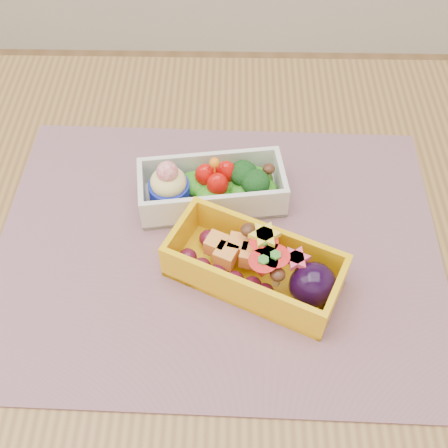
{
  "coord_description": "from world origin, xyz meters",
  "views": [
    {
      "loc": [
        0.02,
        -0.38,
        1.3
      ],
      "look_at": [
        0.01,
        0.02,
        0.79
      ],
      "focal_mm": 45.23,
      "sensor_mm": 36.0,
      "label": 1
    }
  ],
  "objects_px": {
    "table": "(214,303)",
    "bento_white": "(211,187)",
    "bento_yellow": "(258,266)",
    "placemat": "(218,247)"
  },
  "relations": [
    {
      "from": "table",
      "to": "bento_yellow",
      "type": "relative_size",
      "value": 5.67
    },
    {
      "from": "table",
      "to": "placemat",
      "type": "xyz_separation_m",
      "value": [
        0.01,
        0.02,
        0.1
      ]
    },
    {
      "from": "bento_white",
      "to": "bento_yellow",
      "type": "distance_m",
      "value": 0.13
    },
    {
      "from": "table",
      "to": "bento_white",
      "type": "height_order",
      "value": "bento_white"
    },
    {
      "from": "table",
      "to": "bento_yellow",
      "type": "height_order",
      "value": "bento_yellow"
    },
    {
      "from": "placemat",
      "to": "bento_yellow",
      "type": "xyz_separation_m",
      "value": [
        0.05,
        -0.05,
        0.03
      ]
    },
    {
      "from": "table",
      "to": "placemat",
      "type": "bearing_deg",
      "value": 74.58
    },
    {
      "from": "placemat",
      "to": "bento_white",
      "type": "bearing_deg",
      "value": 97.77
    },
    {
      "from": "table",
      "to": "bento_white",
      "type": "xyz_separation_m",
      "value": [
        -0.0,
        0.09,
        0.13
      ]
    },
    {
      "from": "placemat",
      "to": "bento_yellow",
      "type": "relative_size",
      "value": 2.51
    }
  ]
}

